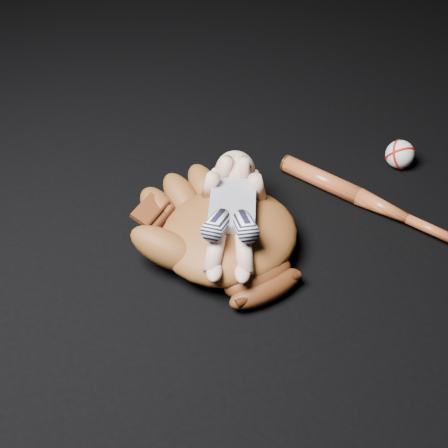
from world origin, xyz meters
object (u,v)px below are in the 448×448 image
object	(u,v)px
baseball_glove	(229,230)
baseball_bat	(369,201)
baseball	(400,154)
newborn_baby	(232,211)

from	to	relation	value
baseball_glove	baseball_bat	size ratio (longest dim) A/B	0.91
baseball_glove	baseball	size ratio (longest dim) A/B	5.89
newborn_baby	baseball	world-z (taller)	newborn_baby
baseball_bat	baseball	bearing A→B (deg)	46.50
baseball	baseball_bat	bearing A→B (deg)	-133.50
baseball_bat	baseball	world-z (taller)	baseball
baseball_glove	baseball_bat	world-z (taller)	baseball_glove
baseball_bat	baseball	distance (m)	0.21
baseball	baseball_glove	bearing A→B (deg)	-155.41
newborn_baby	baseball_bat	size ratio (longest dim) A/B	0.73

